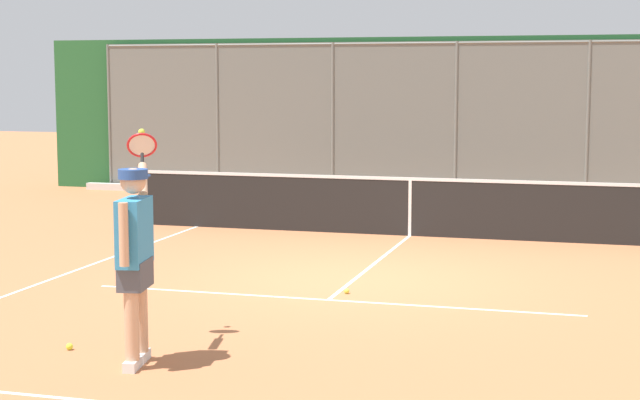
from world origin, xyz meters
TOP-DOWN VIEW (x-y plane):
  - ground_plane at (0.00, 0.00)m, footprint 60.00×60.00m
  - court_line_markings at (0.00, 1.54)m, footprint 7.55×9.13m
  - fence_backdrop at (-0.00, -9.36)m, footprint 18.97×1.37m
  - tennis_net at (0.00, -3.74)m, footprint 9.70×0.09m
  - tennis_player at (0.95, 4.31)m, footprint 0.65×1.40m
  - tennis_ball_mid_court at (-0.12, 0.86)m, footprint 0.07×0.07m
  - tennis_ball_near_baseline at (1.79, 4.04)m, footprint 0.07×0.07m

SIDE VIEW (x-z plane):
  - ground_plane at x=0.00m, z-range 0.00..0.00m
  - court_line_markings at x=0.00m, z-range 0.00..0.01m
  - tennis_ball_mid_court at x=-0.12m, z-range 0.00..0.07m
  - tennis_ball_near_baseline at x=1.79m, z-range 0.00..0.07m
  - tennis_net at x=0.00m, z-range -0.04..1.03m
  - tennis_player at x=0.95m, z-range 0.02..2.10m
  - fence_backdrop at x=0.00m, z-range -0.01..3.41m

